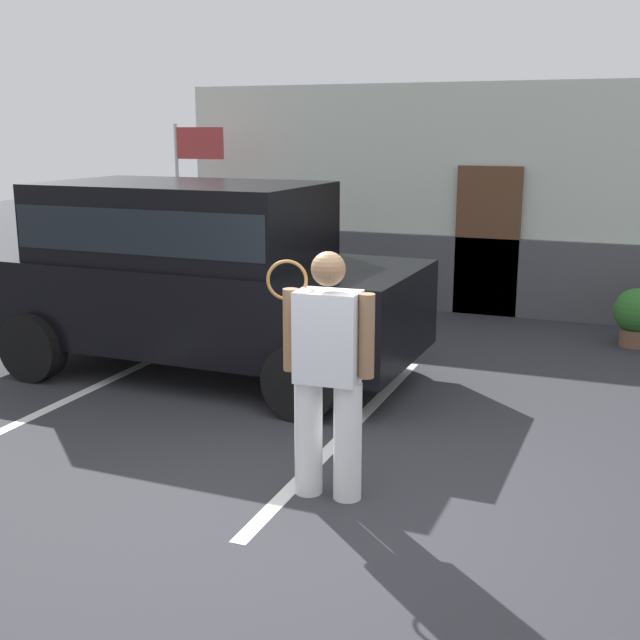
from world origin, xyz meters
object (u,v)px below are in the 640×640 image
object	(u,v)px
tennis_player_man	(328,372)
flag_pole	(189,180)
parked_suv	(196,268)
potted_plant_by_porch	(636,314)

from	to	relation	value
tennis_player_man	flag_pole	xyz separation A→B (m)	(-4.22, 5.42, 0.93)
parked_suv	tennis_player_man	bearing A→B (deg)	-43.37
tennis_player_man	parked_suv	bearing A→B (deg)	-47.36
tennis_player_man	flag_pole	size ratio (longest dim) A/B	0.67
tennis_player_man	potted_plant_by_porch	bearing A→B (deg)	-113.73
flag_pole	parked_suv	bearing A→B (deg)	-59.15
parked_suv	potted_plant_by_porch	distance (m)	5.34
potted_plant_by_porch	flag_pole	distance (m)	6.43
parked_suv	tennis_player_man	size ratio (longest dim) A/B	2.59
parked_suv	flag_pole	bearing A→B (deg)	122.27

